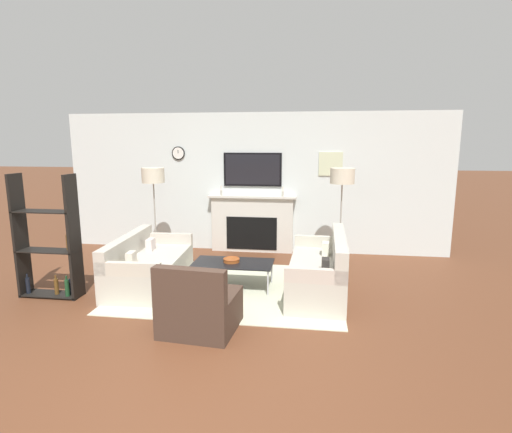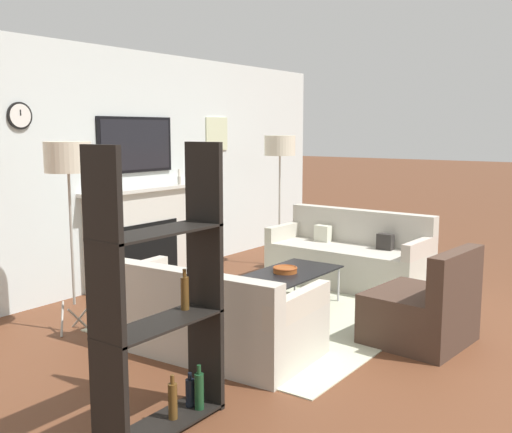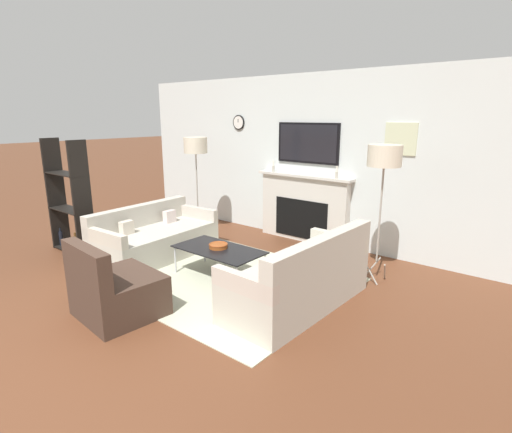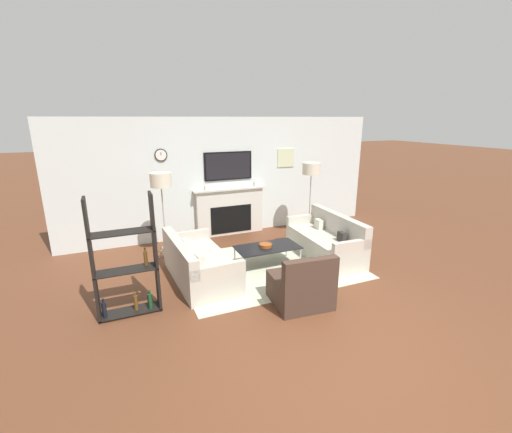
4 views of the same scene
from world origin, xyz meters
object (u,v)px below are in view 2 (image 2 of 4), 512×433
object	(u,v)px
floor_lamp_left	(68,160)
shelf_unit	(161,306)
couch_left	(205,318)
couch_right	(350,259)
decorative_bowl	(285,269)
armchair	(424,311)
floor_lamp_right	(280,148)
coffee_table	(289,275)

from	to	relation	value
floor_lamp_left	shelf_unit	xyz separation A→B (m)	(-0.79, -1.87, -0.77)
couch_left	couch_right	xyz separation A→B (m)	(2.58, 0.00, 0.04)
decorative_bowl	couch_right	bearing A→B (deg)	-2.19
couch_right	floor_lamp_left	xyz separation A→B (m)	(-2.94, 1.21, 1.23)
armchair	couch_right	bearing A→B (deg)	45.32
couch_left	shelf_unit	world-z (taller)	shelf_unit
floor_lamp_left	couch_left	bearing A→B (deg)	-73.76
couch_right	floor_lamp_left	world-z (taller)	floor_lamp_left
armchair	shelf_unit	distance (m)	2.51
floor_lamp_right	shelf_unit	world-z (taller)	shelf_unit
floor_lamp_right	armchair	bearing A→B (deg)	-123.56
coffee_table	shelf_unit	xyz separation A→B (m)	(-2.46, -0.68, 0.40)
couch_right	decorative_bowl	bearing A→B (deg)	177.81
couch_right	decorative_bowl	xyz separation A→B (m)	(-1.30, 0.05, 0.12)
coffee_table	couch_right	bearing A→B (deg)	-1.21
couch_right	floor_lamp_left	size ratio (longest dim) A/B	1.10
couch_right	decorative_bowl	world-z (taller)	couch_right
couch_left	floor_lamp_right	bearing A→B (deg)	22.49
couch_left	floor_lamp_left	world-z (taller)	floor_lamp_left
couch_right	coffee_table	distance (m)	1.27
armchair	decorative_bowl	xyz separation A→B (m)	(0.08, 1.45, 0.14)
armchair	floor_lamp_left	distance (m)	3.29
floor_lamp_left	shelf_unit	distance (m)	2.17
armchair	coffee_table	bearing A→B (deg)	85.56
floor_lamp_right	couch_left	bearing A→B (deg)	-157.51
couch_left	coffee_table	world-z (taller)	couch_left
couch_left	coffee_table	distance (m)	1.32
couch_right	shelf_unit	world-z (taller)	shelf_unit
couch_right	shelf_unit	distance (m)	3.81
decorative_bowl	floor_lamp_left	distance (m)	2.30
floor_lamp_left	floor_lamp_right	world-z (taller)	floor_lamp_right
floor_lamp_left	armchair	bearing A→B (deg)	-59.22
couch_left	shelf_unit	xyz separation A→B (m)	(-1.14, -0.66, 0.50)
couch_right	coffee_table	world-z (taller)	couch_right
coffee_table	decorative_bowl	xyz separation A→B (m)	(-0.03, 0.02, 0.05)
armchair	floor_lamp_left	world-z (taller)	floor_lamp_left
armchair	floor_lamp_right	world-z (taller)	floor_lamp_right
armchair	shelf_unit	bearing A→B (deg)	162.46
decorative_bowl	shelf_unit	size ratio (longest dim) A/B	0.14
armchair	shelf_unit	size ratio (longest dim) A/B	0.51
couch_left	couch_right	bearing A→B (deg)	0.03
floor_lamp_left	floor_lamp_right	xyz separation A→B (m)	(3.29, 0.00, 0.02)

